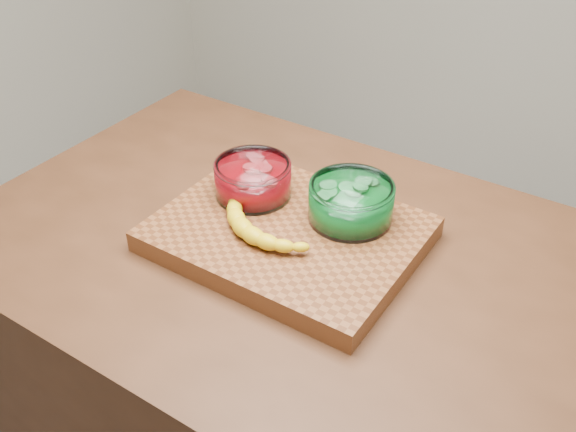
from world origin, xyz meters
The scene contains 5 objects.
counter centered at (0.00, 0.00, 0.45)m, with size 1.20×0.80×0.90m, color #482815.
cutting_board centered at (0.00, 0.00, 0.92)m, with size 0.45×0.35×0.04m, color brown.
bowl_red centered at (-0.11, 0.05, 0.97)m, with size 0.14×0.14×0.07m.
bowl_green centered at (0.08, 0.08, 0.97)m, with size 0.15×0.15×0.07m.
banana centered at (-0.03, -0.03, 0.96)m, with size 0.24×0.16×0.04m, color gold, non-canonical shape.
Camera 1 is at (0.50, -0.77, 1.62)m, focal length 40.00 mm.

